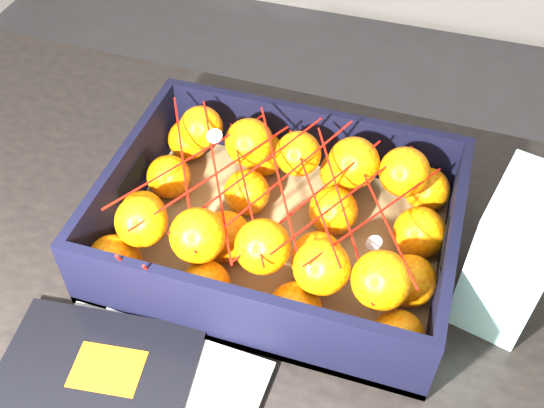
% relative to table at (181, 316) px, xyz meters
% --- Properties ---
extents(table, '(1.22, 0.83, 0.75)m').
position_rel_table_xyz_m(table, '(0.00, 0.00, 0.00)').
color(table, black).
rests_on(table, ground).
extents(produce_crate, '(0.42, 0.32, 0.11)m').
position_rel_table_xyz_m(produce_crate, '(0.11, 0.08, 0.13)').
color(produce_crate, olive).
rests_on(produce_crate, table).
extents(clementine_heap, '(0.40, 0.29, 0.11)m').
position_rel_table_xyz_m(clementine_heap, '(0.12, 0.08, 0.16)').
color(clementine_heap, orange).
rests_on(clementine_heap, produce_crate).
extents(mesh_net, '(0.35, 0.28, 0.10)m').
position_rel_table_xyz_m(mesh_net, '(0.11, 0.07, 0.21)').
color(mesh_net, red).
rests_on(mesh_net, clementine_heap).
extents(retail_carton, '(0.11, 0.13, 0.18)m').
position_rel_table_xyz_m(retail_carton, '(0.38, 0.08, 0.19)').
color(retail_carton, white).
rests_on(retail_carton, table).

